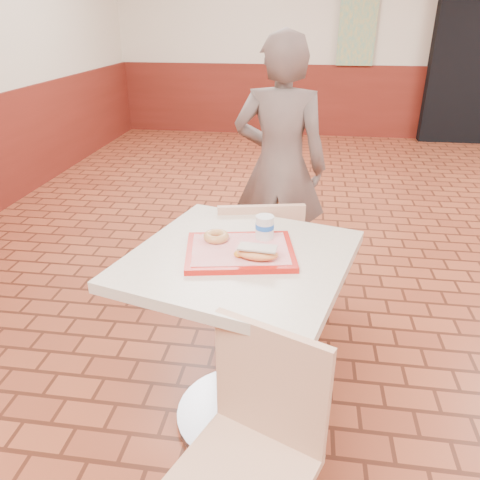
# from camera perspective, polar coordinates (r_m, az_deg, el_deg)

# --- Properties ---
(promo_poster) EXTENTS (0.50, 0.03, 1.20)m
(promo_poster) POSITION_cam_1_polar(r_m,az_deg,el_deg) (7.13, 14.24, 24.75)
(promo_poster) COLOR gray
(promo_poster) RESTS_ON wainscot_band
(main_table) EXTENTS (0.79, 0.79, 0.83)m
(main_table) POSITION_cam_1_polar(r_m,az_deg,el_deg) (1.91, -0.00, -8.99)
(main_table) COLOR #C2B49C
(main_table) RESTS_ON ground
(chair_main_front) EXTENTS (0.50, 0.50, 0.83)m
(chair_main_front) POSITION_cam_1_polar(r_m,az_deg,el_deg) (1.56, 1.61, -23.62)
(chair_main_front) COLOR tan
(chair_main_front) RESTS_ON ground
(chair_main_back) EXTENTS (0.48, 0.48, 0.87)m
(chair_main_back) POSITION_cam_1_polar(r_m,az_deg,el_deg) (2.39, 2.19, -3.42)
(chair_main_back) COLOR tan
(chair_main_back) RESTS_ON ground
(customer) EXTENTS (0.61, 0.42, 1.59)m
(customer) POSITION_cam_1_polar(r_m,az_deg,el_deg) (2.94, 4.89, 8.81)
(customer) COLOR #64534D
(customer) RESTS_ON ground
(serving_tray) EXTENTS (0.40, 0.31, 0.03)m
(serving_tray) POSITION_cam_1_polar(r_m,az_deg,el_deg) (1.76, 0.00, -1.40)
(serving_tray) COLOR #B4150D
(serving_tray) RESTS_ON main_table
(ring_donut) EXTENTS (0.13, 0.13, 0.03)m
(ring_donut) POSITION_cam_1_polar(r_m,az_deg,el_deg) (1.82, -2.92, 0.44)
(ring_donut) COLOR #BA7C43
(ring_donut) RESTS_ON serving_tray
(long_john_donut) EXTENTS (0.17, 0.09, 0.05)m
(long_john_donut) POSITION_cam_1_polar(r_m,az_deg,el_deg) (1.68, 2.00, -1.61)
(long_john_donut) COLOR #DF7F41
(long_john_donut) RESTS_ON serving_tray
(paper_cup) EXTENTS (0.07, 0.07, 0.09)m
(paper_cup) POSITION_cam_1_polar(r_m,az_deg,el_deg) (1.83, 3.03, 1.62)
(paper_cup) COLOR silver
(paper_cup) RESTS_ON serving_tray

